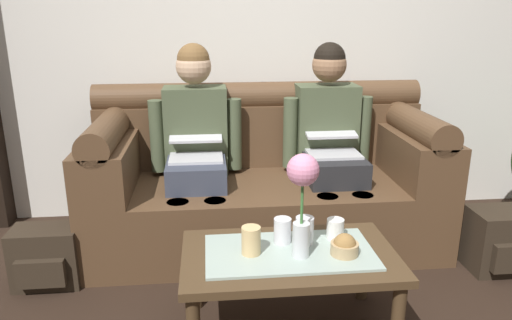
% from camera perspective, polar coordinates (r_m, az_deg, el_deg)
% --- Properties ---
extents(back_wall_patterned, '(6.00, 0.12, 2.90)m').
position_cam_1_polar(back_wall_patterned, '(3.39, -0.12, 17.95)').
color(back_wall_patterned, silver).
rests_on(back_wall_patterned, ground_plane).
extents(couch, '(2.09, 0.88, 0.96)m').
position_cam_1_polar(couch, '(3.04, 0.90, -2.65)').
color(couch, '#513823').
rests_on(couch, ground_plane).
extents(person_left, '(0.56, 0.67, 1.22)m').
position_cam_1_polar(person_left, '(2.93, -7.07, 2.33)').
color(person_left, '#383D4C').
rests_on(person_left, ground_plane).
extents(person_right, '(0.56, 0.67, 1.22)m').
position_cam_1_polar(person_right, '(3.02, 8.68, 2.72)').
color(person_right, '#232326').
rests_on(person_right, ground_plane).
extents(coffee_table, '(0.93, 0.55, 0.40)m').
position_cam_1_polar(coffee_table, '(2.18, 3.93, -11.97)').
color(coffee_table, '#47331E').
rests_on(coffee_table, ground_plane).
extents(flower_vase, '(0.13, 0.13, 0.45)m').
position_cam_1_polar(flower_vase, '(1.99, 5.48, -3.31)').
color(flower_vase, silver).
rests_on(flower_vase, coffee_table).
extents(snack_bowl, '(0.12, 0.12, 0.10)m').
position_cam_1_polar(snack_bowl, '(2.14, 10.36, -9.95)').
color(snack_bowl, tan).
rests_on(snack_bowl, coffee_table).
extents(cup_near_left, '(0.08, 0.08, 0.13)m').
position_cam_1_polar(cup_near_left, '(2.19, 5.73, -8.24)').
color(cup_near_left, silver).
rests_on(cup_near_left, coffee_table).
extents(cup_near_right, '(0.08, 0.08, 0.12)m').
position_cam_1_polar(cup_near_right, '(2.10, -0.58, -9.43)').
color(cup_near_right, '#DBB77A').
rests_on(cup_near_right, coffee_table).
extents(cup_far_center, '(0.08, 0.08, 0.09)m').
position_cam_1_polar(cup_far_center, '(2.27, 9.29, -7.94)').
color(cup_far_center, white).
rests_on(cup_far_center, coffee_table).
extents(cup_far_left, '(0.08, 0.08, 0.11)m').
position_cam_1_polar(cup_far_left, '(2.20, 3.13, -8.27)').
color(cup_far_left, silver).
rests_on(cup_far_left, coffee_table).
extents(backpack_left, '(0.34, 0.25, 0.32)m').
position_cam_1_polar(backpack_left, '(2.83, -23.35, -10.46)').
color(backpack_left, '#2D2319').
rests_on(backpack_left, ground_plane).
extents(backpack_right, '(0.33, 0.29, 0.35)m').
position_cam_1_polar(backpack_right, '(3.06, 26.72, -8.49)').
color(backpack_right, '#2D2319').
rests_on(backpack_right, ground_plane).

